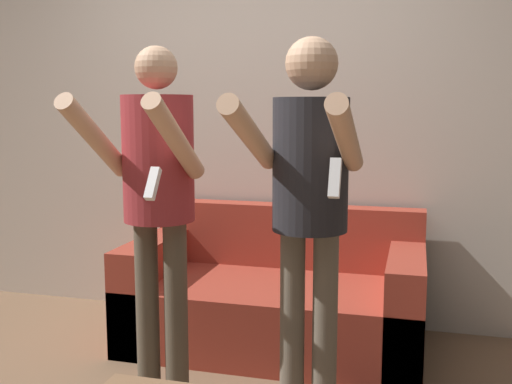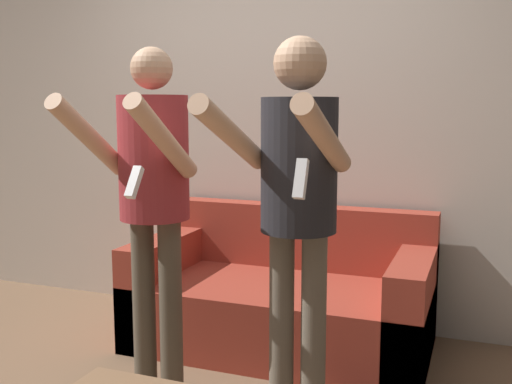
% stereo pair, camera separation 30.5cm
% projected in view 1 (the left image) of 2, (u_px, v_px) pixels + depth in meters
% --- Properties ---
extents(wall_back, '(6.40, 0.06, 2.70)m').
position_uv_depth(wall_back, '(259.00, 117.00, 3.95)').
color(wall_back, beige).
rests_on(wall_back, ground_plane).
extents(couch, '(1.71, 0.90, 0.80)m').
position_uv_depth(couch, '(276.00, 300.00, 3.59)').
color(couch, '#9E3828').
rests_on(couch, ground_plane).
extents(person_standing_left, '(0.45, 0.67, 1.69)m').
position_uv_depth(person_standing_left, '(157.00, 187.00, 2.73)').
color(person_standing_left, brown).
rests_on(person_standing_left, ground_plane).
extents(person_standing_right, '(0.44, 0.78, 1.71)m').
position_uv_depth(person_standing_right, '(309.00, 188.00, 2.54)').
color(person_standing_right, '#6B6051').
rests_on(person_standing_right, ground_plane).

